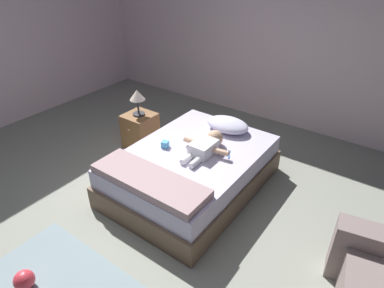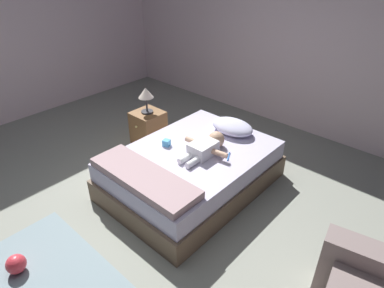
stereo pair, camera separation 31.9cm
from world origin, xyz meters
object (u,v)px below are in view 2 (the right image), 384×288
at_px(baby, 207,146).
at_px(lamp, 146,95).
at_px(toy_block, 166,143).
at_px(toothbrush, 229,156).
at_px(bed, 192,170).
at_px(nightstand, 149,128).
at_px(toy_ball, 16,264).
at_px(pillow, 232,127).

height_order(baby, lamp, lamp).
bearing_deg(toy_block, toothbrush, 24.19).
bearing_deg(bed, baby, 41.48).
distance_m(baby, nightstand, 1.21).
bearing_deg(baby, nightstand, 170.30).
bearing_deg(toy_ball, lamp, 109.65).
relative_size(bed, pillow, 3.51).
height_order(bed, pillow, pillow).
distance_m(baby, toy_ball, 1.99).
xyz_separation_m(pillow, toothbrush, (0.28, -0.44, -0.07)).
distance_m(bed, toy_ball, 1.82).
relative_size(bed, toothbrush, 12.11).
bearing_deg(baby, pillow, 96.50).
distance_m(lamp, toy_block, 0.88).
bearing_deg(pillow, bed, -94.78).
relative_size(toy_ball, toy_block, 1.85).
bearing_deg(bed, toy_block, -163.49).
xyz_separation_m(bed, pillow, (0.05, 0.63, 0.30)).
height_order(toothbrush, lamp, lamp).
xyz_separation_m(bed, toy_block, (-0.29, -0.09, 0.27)).
bearing_deg(baby, bed, -138.52).
bearing_deg(pillow, toy_ball, -98.36).
xyz_separation_m(bed, lamp, (-1.05, 0.30, 0.49)).
relative_size(lamp, toy_ball, 2.10).
relative_size(bed, nightstand, 3.81).
height_order(toothbrush, toy_ball, toothbrush).
bearing_deg(baby, lamp, 170.29).
xyz_separation_m(toy_ball, toy_block, (0.01, 1.70, 0.40)).
height_order(bed, baby, baby).
bearing_deg(toothbrush, toy_ball, -107.74).
bearing_deg(lamp, toothbrush, -4.37).
bearing_deg(toothbrush, nightstand, 175.63).
bearing_deg(nightstand, baby, -9.70).
xyz_separation_m(pillow, lamp, (-1.10, -0.33, 0.19)).
distance_m(pillow, toy_block, 0.80).
distance_m(toothbrush, nightstand, 1.40).
height_order(pillow, nightstand, pillow).
bearing_deg(pillow, nightstand, -163.20).
relative_size(baby, lamp, 1.79).
bearing_deg(baby, toothbrush, 23.18).
relative_size(bed, toy_block, 20.73).
relative_size(nightstand, lamp, 1.40).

